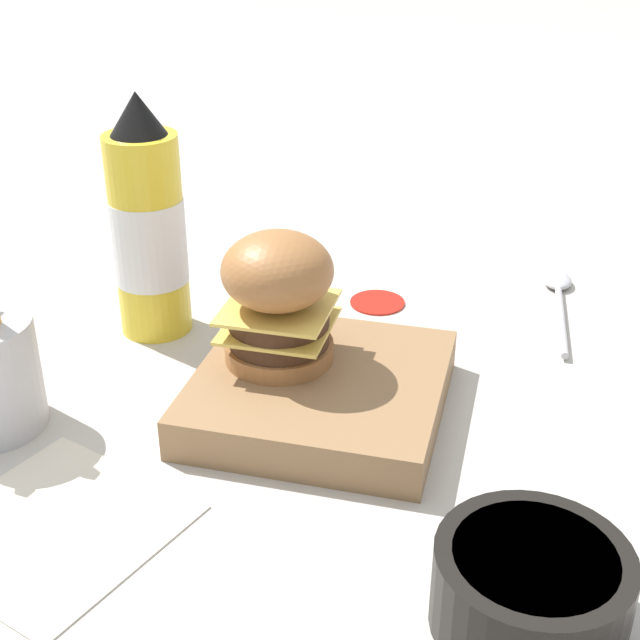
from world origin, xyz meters
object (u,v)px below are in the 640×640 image
at_px(burger, 278,297).
at_px(spoon, 559,292).
at_px(ketchup_bottle, 148,229).
at_px(side_bowl, 531,588).
at_px(serving_board, 320,391).

xyz_separation_m(burger, spoon, (-0.26, 0.23, -0.09)).
bearing_deg(spoon, burger, 134.35).
xyz_separation_m(burger, ketchup_bottle, (-0.09, -0.15, 0.01)).
bearing_deg(spoon, side_bowl, 175.27).
relative_size(serving_board, ketchup_bottle, 0.87).
distance_m(burger, spoon, 0.36).
height_order(ketchup_bottle, spoon, ketchup_bottle).
distance_m(serving_board, ketchup_bottle, 0.24).
height_order(side_bowl, spoon, side_bowl).
relative_size(serving_board, side_bowl, 1.71).
distance_m(ketchup_bottle, spoon, 0.43).
bearing_deg(burger, ketchup_bottle, -119.34).
height_order(serving_board, ketchup_bottle, ketchup_bottle).
xyz_separation_m(serving_board, spoon, (-0.27, 0.19, -0.01)).
bearing_deg(burger, side_bowl, 46.15).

